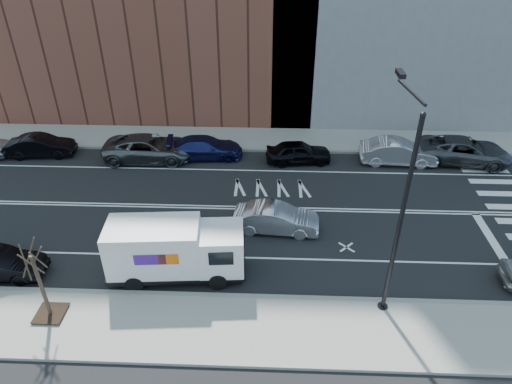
{
  "coord_description": "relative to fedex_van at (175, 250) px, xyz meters",
  "views": [
    {
      "loc": [
        2.13,
        -21.38,
        14.79
      ],
      "look_at": [
        1.3,
        -0.47,
        1.4
      ],
      "focal_mm": 32.0,
      "sensor_mm": 36.0,
      "label": 1
    }
  ],
  "objects": [
    {
      "name": "ground",
      "position": [
        2.18,
        5.6,
        -1.49
      ],
      "size": [
        120.0,
        120.0,
        0.0
      ],
      "primitive_type": "plane",
      "color": "black",
      "rests_on": "ground"
    },
    {
      "name": "sidewalk_near",
      "position": [
        2.18,
        -3.2,
        -1.41
      ],
      "size": [
        44.0,
        3.6,
        0.15
      ],
      "primitive_type": "cube",
      "color": "gray",
      "rests_on": "ground"
    },
    {
      "name": "sidewalk_far",
      "position": [
        2.18,
        14.4,
        -1.41
      ],
      "size": [
        44.0,
        3.6,
        0.15
      ],
      "primitive_type": "cube",
      "color": "gray",
      "rests_on": "ground"
    },
    {
      "name": "curb_near",
      "position": [
        2.18,
        -1.4,
        -1.4
      ],
      "size": [
        44.0,
        0.25,
        0.17
      ],
      "primitive_type": "cube",
      "color": "gray",
      "rests_on": "ground"
    },
    {
      "name": "curb_far",
      "position": [
        2.18,
        12.6,
        -1.4
      ],
      "size": [
        44.0,
        0.25,
        0.17
      ],
      "primitive_type": "cube",
      "color": "gray",
      "rests_on": "ground"
    },
    {
      "name": "road_markings",
      "position": [
        2.18,
        5.6,
        -1.49
      ],
      "size": [
        40.0,
        8.6,
        0.01
      ],
      "primitive_type": null,
      "color": "white",
      "rests_on": "ground"
    },
    {
      "name": "streetlight",
      "position": [
        9.18,
        -1.31,
        3.59
      ],
      "size": [
        0.44,
        4.02,
        9.34
      ],
      "color": "black",
      "rests_on": "ground"
    },
    {
      "name": "street_tree",
      "position": [
        -4.83,
        -2.8,
        -0.04
      ],
      "size": [
        1.2,
        1.2,
        3.75
      ],
      "color": "black",
      "rests_on": "ground"
    },
    {
      "name": "fedex_van",
      "position": [
        0.0,
        0.0,
        0.0
      ],
      "size": [
        6.35,
        2.59,
        2.84
      ],
      "rotation": [
        0.0,
        0.0,
        0.08
      ],
      "color": "black",
      "rests_on": "ground"
    },
    {
      "name": "far_parked_b",
      "position": [
        -11.42,
        11.43,
        -0.76
      ],
      "size": [
        4.54,
        1.97,
        1.45
      ],
      "primitive_type": "imported",
      "rotation": [
        0.0,
        0.0,
        1.67
      ],
      "color": "black",
      "rests_on": "ground"
    },
    {
      "name": "far_parked_c",
      "position": [
        -3.96,
        11.2,
        -0.66
      ],
      "size": [
        6.04,
        2.96,
        1.65
      ],
      "primitive_type": "imported",
      "rotation": [
        0.0,
        0.0,
        1.61
      ],
      "color": "#54585C",
      "rests_on": "ground"
    },
    {
      "name": "far_parked_d",
      "position": [
        -0.22,
        11.62,
        -0.76
      ],
      "size": [
        5.18,
        2.47,
        1.46
      ],
      "primitive_type": "imported",
      "rotation": [
        0.0,
        0.0,
        1.66
      ],
      "color": "navy",
      "rests_on": "ground"
    },
    {
      "name": "far_parked_e",
      "position": [
        6.07,
        11.19,
        -0.76
      ],
      "size": [
        4.46,
        2.19,
        1.46
      ],
      "primitive_type": "imported",
      "rotation": [
        0.0,
        0.0,
        1.68
      ],
      "color": "black",
      "rests_on": "ground"
    },
    {
      "name": "far_parked_f",
      "position": [
        12.61,
        11.33,
        -0.67
      ],
      "size": [
        5.01,
        1.89,
        1.63
      ],
      "primitive_type": "imported",
      "rotation": [
        0.0,
        0.0,
        1.54
      ],
      "color": "silver",
      "rests_on": "ground"
    },
    {
      "name": "far_parked_g",
      "position": [
        17.0,
        11.64,
        -0.65
      ],
      "size": [
        6.34,
        3.57,
        1.67
      ],
      "primitive_type": "imported",
      "rotation": [
        0.0,
        0.0,
        1.43
      ],
      "color": "#45474C",
      "rests_on": "ground"
    },
    {
      "name": "driving_sedan",
      "position": [
        4.6,
        3.62,
        -0.76
      ],
      "size": [
        4.56,
        1.88,
        1.47
      ],
      "primitive_type": "imported",
      "rotation": [
        0.0,
        0.0,
        1.5
      ],
      "color": "silver",
      "rests_on": "ground"
    }
  ]
}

